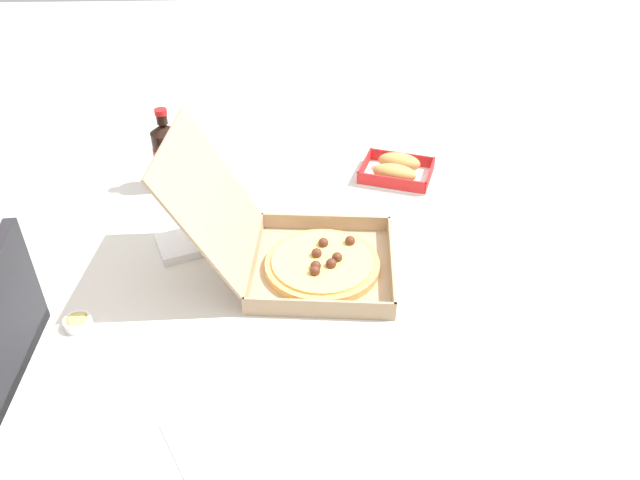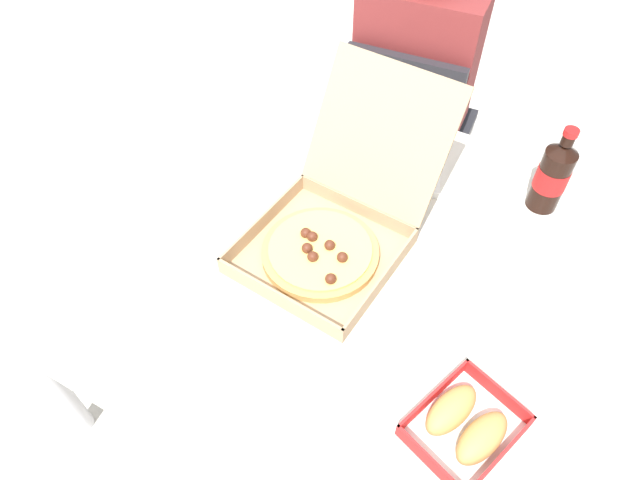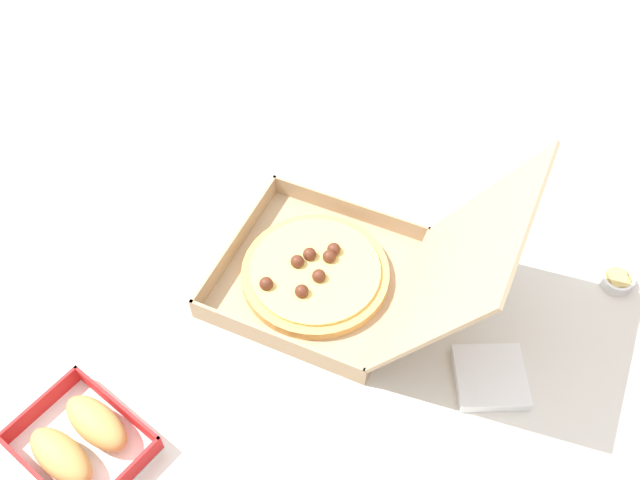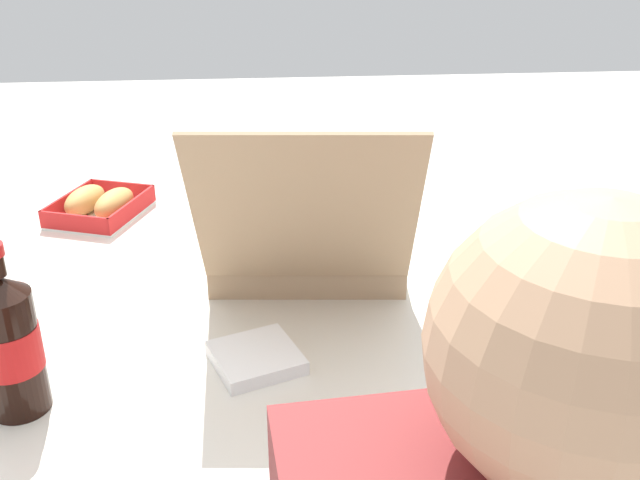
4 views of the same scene
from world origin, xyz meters
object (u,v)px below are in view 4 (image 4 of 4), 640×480
object	(u,v)px
bread_side_box	(100,204)
paper_menu	(604,294)
dipping_sauce_cup	(478,429)
napkin_pile	(256,358)
cola_bottle	(9,343)
pizza_box_open	(308,243)

from	to	relation	value
bread_side_box	paper_menu	xyz separation A→B (m)	(-0.87, 0.41, -0.02)
bread_side_box	dipping_sauce_cup	distance (m)	0.92
napkin_pile	dipping_sauce_cup	size ratio (longest dim) A/B	1.96
dipping_sauce_cup	bread_side_box	bearing A→B (deg)	-51.90
paper_menu	cola_bottle	bearing A→B (deg)	-14.60
cola_bottle	napkin_pile	world-z (taller)	cola_bottle
bread_side_box	dipping_sauce_cup	xyz separation A→B (m)	(-0.57, 0.72, -0.01)
pizza_box_open	cola_bottle	distance (m)	0.52
cola_bottle	dipping_sauce_cup	bearing A→B (deg)	169.19
pizza_box_open	napkin_pile	world-z (taller)	pizza_box_open
napkin_pile	dipping_sauce_cup	bearing A→B (deg)	146.15
dipping_sauce_cup	cola_bottle	bearing A→B (deg)	-10.81
pizza_box_open	dipping_sauce_cup	size ratio (longest dim) A/B	8.95
bread_side_box	paper_menu	distance (m)	0.96
paper_menu	napkin_pile	world-z (taller)	napkin_pile
cola_bottle	napkin_pile	xyz separation A→B (m)	(-0.29, -0.07, -0.08)
cola_bottle	napkin_pile	bearing A→B (deg)	-166.81
pizza_box_open	dipping_sauce_cup	xyz separation A→B (m)	(-0.17, 0.46, -0.04)
bread_side_box	napkin_pile	size ratio (longest dim) A/B	2.09
paper_menu	dipping_sauce_cup	bearing A→B (deg)	17.66
bread_side_box	paper_menu	world-z (taller)	bread_side_box
pizza_box_open	dipping_sauce_cup	distance (m)	0.49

